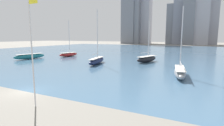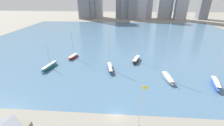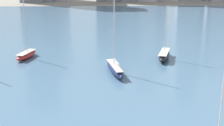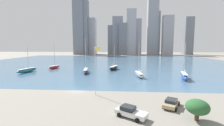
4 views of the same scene
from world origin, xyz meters
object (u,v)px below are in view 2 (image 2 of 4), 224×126
sailboat_navy (110,68)px  sailboat_blue (215,84)px  flag_pole (141,105)px  sailboat_gray (168,78)px  sailboat_red (73,56)px  sailboat_teal (49,66)px  sailboat_black (136,60)px

sailboat_navy → sailboat_blue: (36.06, -9.57, 0.19)m
flag_pole → sailboat_blue: (26.89, 18.14, -4.89)m
flag_pole → sailboat_blue: size_ratio=0.90×
sailboat_gray → sailboat_blue: (14.71, -3.03, 0.22)m
sailboat_red → sailboat_blue: size_ratio=1.08×
sailboat_teal → sailboat_navy: 25.39m
sailboat_black → sailboat_teal: bearing=-147.0°
sailboat_teal → sailboat_navy: bearing=12.3°
sailboat_gray → flag_pole: bearing=-127.2°
sailboat_navy → flag_pole: bearing=-82.4°
flag_pole → sailboat_navy: (-9.16, 27.71, -5.08)m
sailboat_red → sailboat_teal: bearing=-102.9°
flag_pole → sailboat_gray: bearing=60.1°
sailboat_black → sailboat_teal: 37.76m
sailboat_black → sailboat_navy: (-11.16, -9.27, -0.00)m
sailboat_gray → sailboat_navy: bearing=155.7°
sailboat_gray → sailboat_navy: 22.33m
sailboat_red → sailboat_teal: (-6.44, -11.58, 0.08)m
sailboat_gray → sailboat_teal: (-46.73, 6.30, 0.00)m
sailboat_black → sailboat_navy: sailboat_navy is taller
sailboat_black → sailboat_teal: (-36.55, -9.51, -0.03)m
sailboat_teal → sailboat_navy: (25.39, 0.24, 0.03)m
sailboat_gray → sailboat_black: sailboat_gray is taller
flag_pole → sailboat_teal: size_ratio=1.03×
sailboat_teal → sailboat_blue: bearing=3.2°
sailboat_gray → sailboat_red: bearing=148.8°
sailboat_red → sailboat_black: (30.10, -2.07, 0.11)m
sailboat_gray → sailboat_red: sailboat_red is taller
flag_pole → sailboat_blue: 32.81m
sailboat_gray → sailboat_navy: sailboat_navy is taller
sailboat_gray → sailboat_red: 44.08m
flag_pole → sailboat_teal: bearing=141.5°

